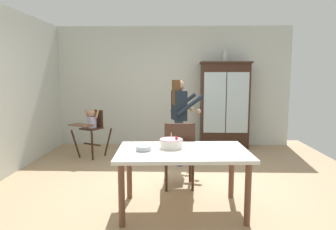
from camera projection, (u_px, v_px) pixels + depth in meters
The scene contains 10 objects.
ground_plane at pixel (170, 185), 4.42m from camera, with size 6.24×6.24×0.00m, color tan.
wall_back at pixel (172, 87), 6.85m from camera, with size 5.32×0.06×2.70m, color silver.
china_cabinet at pixel (224, 105), 6.61m from camera, with size 1.09×0.48×1.90m.
ceramic_vase at pixel (225, 56), 6.47m from camera, with size 0.13×0.13×0.27m.
high_chair_with_toddler at pixel (92, 124), 5.86m from camera, with size 0.78×0.84×0.95m.
adult_person at pixel (179, 112), 5.31m from camera, with size 0.60×0.59×1.53m.
dining_table at pixel (183, 158), 3.51m from camera, with size 1.57×1.00×0.74m.
birthday_cake at pixel (171, 143), 3.61m from camera, with size 0.28×0.28×0.19m.
serving_bowl at pixel (144, 148), 3.48m from camera, with size 0.18×0.18×0.06m, color #B2BCC6.
dining_chair_far_side at pixel (179, 151), 4.20m from camera, with size 0.46×0.46×0.96m.
Camera 1 is at (0.07, -4.25, 1.61)m, focal length 31.96 mm.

